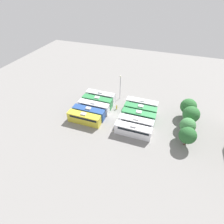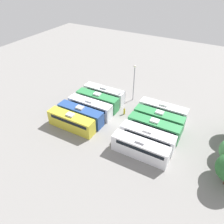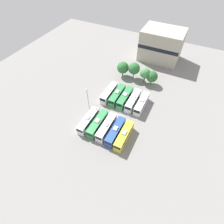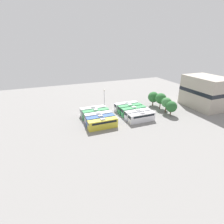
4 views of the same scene
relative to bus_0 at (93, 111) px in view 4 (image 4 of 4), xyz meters
The scene contains 18 objects.
ground_plane 9.94m from the bus_0, 49.13° to the left, with size 125.23×125.23×0.00m, color gray.
bus_0 is the anchor object (origin of this frame).
bus_1 3.30m from the bus_0, ahead, with size 2.45×10.21×3.63m.
bus_2 6.39m from the bus_0, ahead, with size 2.45×10.21×3.63m.
bus_3 9.62m from the bus_0, ahead, with size 2.45×10.21×3.63m.
bus_4 12.56m from the bus_0, ahead, with size 2.45×10.21×3.63m.
bus_5 14.68m from the bus_0, 90.06° to the left, with size 2.45×10.21×3.63m.
bus_6 15.20m from the bus_0, 77.79° to the left, with size 2.45×10.21×3.63m.
bus_7 16.19m from the bus_0, 67.21° to the left, with size 2.45×10.21×3.63m.
bus_8 17.62m from the bus_0, 57.50° to the left, with size 2.45×10.21×3.63m.
bus_9 19.52m from the bus_0, 49.38° to the left, with size 2.45×10.21×3.63m.
worker_person 7.51m from the bus_0, 67.37° to the left, with size 0.36×0.36×1.63m.
light_pole 8.15m from the bus_0, 120.33° to the left, with size 0.60×0.60×9.07m.
tree_0 28.79m from the bus_0, 91.40° to the left, with size 4.82×4.82×6.35m.
tree_1 29.69m from the bus_0, 82.37° to the left, with size 4.69×4.69×6.90m.
tree_2 29.93m from the bus_0, 72.55° to the left, with size 4.11×4.11×6.51m.
tree_3 31.04m from the bus_0, 67.68° to the left, with size 4.43×4.43×5.81m.
depot_building 49.69m from the bus_0, 79.25° to the left, with size 17.68×12.95×13.55m.
Camera 4 is at (56.58, -24.48, 27.80)m, focal length 28.00 mm.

